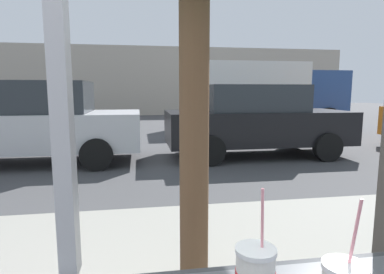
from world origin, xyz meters
name	(u,v)px	position (x,y,z in m)	size (l,w,h in m)	color
ground_plane	(132,148)	(0.00, 8.00, 0.00)	(60.00, 60.00, 0.00)	#424244
window_wall	(56,0)	(0.00, 0.08, 1.79)	(2.99, 0.20, 2.90)	#423D38
building_facade_far	(135,81)	(0.00, 20.71, 2.17)	(28.00, 1.20, 4.34)	#A89E8E
parked_car_silver	(34,122)	(-2.00, 6.46, 0.89)	(4.47, 1.99, 1.75)	#BCBCC1
parked_car_black	(256,120)	(2.96, 6.46, 0.86)	(4.28, 1.90, 1.69)	black
box_truck	(264,92)	(5.35, 12.00, 1.49)	(6.33, 2.44, 2.66)	silver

